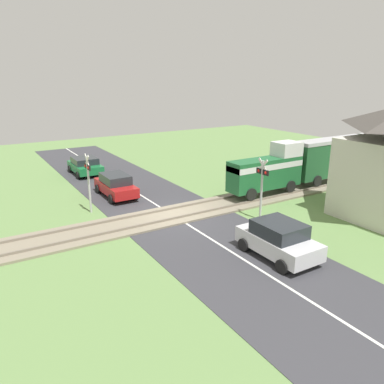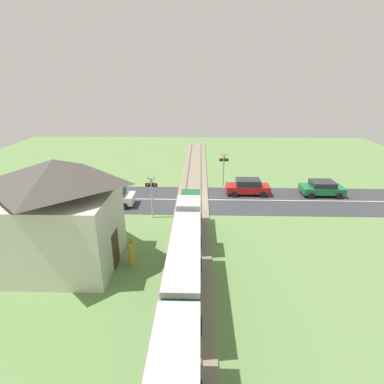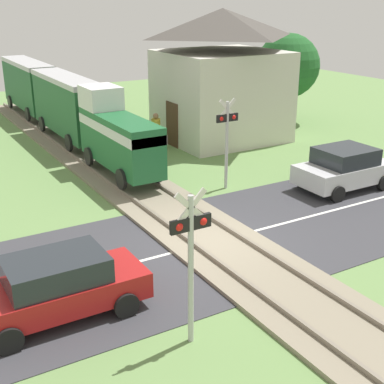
% 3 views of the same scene
% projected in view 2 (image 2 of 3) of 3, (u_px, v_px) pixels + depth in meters
% --- Properties ---
extents(ground_plane, '(60.00, 60.00, 0.00)m').
position_uv_depth(ground_plane, '(192.00, 200.00, 26.62)').
color(ground_plane, '#66894C').
extents(road_surface, '(48.00, 6.40, 0.02)m').
position_uv_depth(road_surface, '(192.00, 200.00, 26.61)').
color(road_surface, '#38383D').
rests_on(road_surface, ground_plane).
extents(track_bed, '(2.80, 48.00, 0.24)m').
position_uv_depth(track_bed, '(192.00, 199.00, 26.59)').
color(track_bed, gray).
rests_on(track_bed, ground_plane).
extents(train, '(1.58, 19.28, 3.18)m').
position_uv_depth(train, '(184.00, 281.00, 13.00)').
color(train, '#1E6033').
rests_on(train, track_bed).
extents(car_near_crossing, '(3.96, 1.78, 1.48)m').
position_uv_depth(car_near_crossing, '(248.00, 187.00, 27.56)').
color(car_near_crossing, '#A81919').
rests_on(car_near_crossing, ground_plane).
extents(car_far_side, '(3.63, 2.00, 1.58)m').
position_uv_depth(car_far_side, '(113.00, 196.00, 25.15)').
color(car_far_side, silver).
rests_on(car_far_side, ground_plane).
extents(car_behind_queue, '(3.74, 2.06, 1.36)m').
position_uv_depth(car_behind_queue, '(322.00, 188.00, 27.40)').
color(car_behind_queue, '#197038').
rests_on(car_behind_queue, ground_plane).
extents(crossing_signal_west_approach, '(0.90, 0.18, 3.39)m').
position_uv_depth(crossing_signal_west_approach, '(224.00, 165.00, 29.26)').
color(crossing_signal_west_approach, '#B7B7B7').
rests_on(crossing_signal_west_approach, ground_plane).
extents(crossing_signal_east_approach, '(0.90, 0.18, 3.39)m').
position_uv_depth(crossing_signal_east_approach, '(152.00, 192.00, 22.43)').
color(crossing_signal_east_approach, '#B7B7B7').
rests_on(crossing_signal_east_approach, ground_plane).
extents(station_building, '(5.94, 5.39, 6.27)m').
position_uv_depth(station_building, '(62.00, 216.00, 16.36)').
color(station_building, beige).
rests_on(station_building, ground_plane).
extents(pedestrian_by_station, '(0.42, 0.42, 1.70)m').
position_uv_depth(pedestrian_by_station, '(132.00, 252.00, 17.14)').
color(pedestrian_by_station, gold).
rests_on(pedestrian_by_station, ground_plane).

